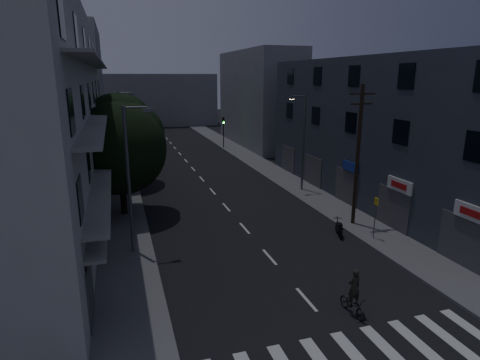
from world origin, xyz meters
TOP-DOWN VIEW (x-y plane):
  - ground at (0.00, 25.00)m, footprint 160.00×160.00m
  - sidewalk_left at (-7.50, 25.00)m, footprint 3.00×90.00m
  - sidewalk_right at (7.50, 25.00)m, footprint 3.00×90.00m
  - crosswalk at (-0.00, -2.00)m, footprint 10.90×3.00m
  - lane_markings at (0.00, 31.25)m, footprint 0.15×60.50m
  - building_left at (-11.98, 18.00)m, footprint 7.00×36.00m
  - building_right at (11.99, 14.00)m, footprint 6.19×28.00m
  - building_far_left at (-12.00, 48.00)m, footprint 6.00×20.00m
  - building_far_right at (12.00, 42.00)m, footprint 6.00×20.00m
  - building_far_end at (0.00, 70.00)m, footprint 24.00×8.00m
  - tree_near at (-7.32, 15.96)m, footprint 6.35×6.35m
  - tree_mid at (-7.46, 24.55)m, footprint 6.50×6.50m
  - tree_far at (-7.45, 36.62)m, footprint 6.17×6.17m
  - traffic_signal_far_right at (6.34, 40.13)m, footprint 0.28×0.37m
  - traffic_signal_far_left at (-6.73, 38.81)m, footprint 0.28×0.37m
  - street_lamp_left_near at (-6.97, 9.25)m, footprint 1.51×0.25m
  - street_lamp_right at (7.27, 17.90)m, footprint 1.51×0.25m
  - street_lamp_left_far at (-6.95, 28.92)m, footprint 1.51×0.25m
  - utility_pole at (7.06, 9.45)m, footprint 1.80×0.24m
  - bus_stop_sign at (6.82, 6.84)m, footprint 0.06×0.35m
  - motorcycle at (5.21, 8.07)m, footprint 0.73×1.67m
  - cyclist at (1.32, 0.43)m, footprint 0.71×1.65m

SIDE VIEW (x-z plane):
  - ground at x=0.00m, z-range 0.00..0.00m
  - crosswalk at x=0.00m, z-range 0.00..0.01m
  - lane_markings at x=0.00m, z-range 0.00..0.01m
  - sidewalk_left at x=-7.50m, z-range 0.00..0.15m
  - sidewalk_right at x=7.50m, z-range 0.00..0.15m
  - motorcycle at x=5.21m, z-range -0.12..0.99m
  - cyclist at x=1.32m, z-range -0.33..1.71m
  - bus_stop_sign at x=6.82m, z-range 0.63..3.15m
  - traffic_signal_far_right at x=6.34m, z-range 1.05..5.15m
  - traffic_signal_far_left at x=-6.73m, z-range 1.05..5.15m
  - street_lamp_left_near at x=-6.97m, z-range 0.60..8.60m
  - street_lamp_right at x=7.27m, z-range 0.60..8.60m
  - street_lamp_left_far at x=-6.95m, z-range 0.60..8.60m
  - utility_pole at x=7.06m, z-range 0.37..9.37m
  - tree_far at x=-7.45m, z-range 1.12..8.75m
  - building_far_end at x=0.00m, z-range 0.00..10.00m
  - tree_near at x=-7.32m, z-range 1.14..8.97m
  - tree_mid at x=-7.46m, z-range 1.15..9.15m
  - building_right at x=11.99m, z-range 0.00..11.00m
  - building_far_right at x=12.00m, z-range 0.00..13.00m
  - building_left at x=-11.98m, z-range -0.01..13.99m
  - building_far_left at x=-12.00m, z-range 0.00..16.00m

